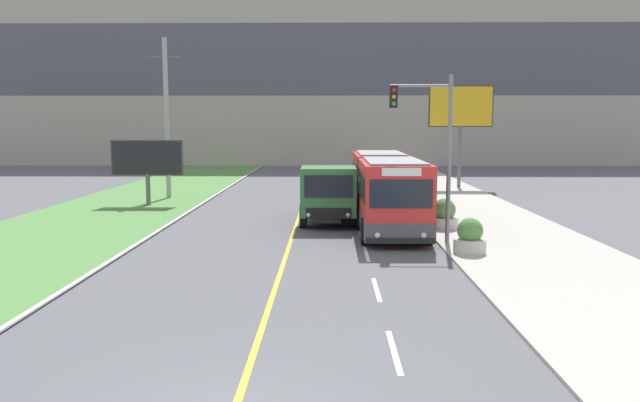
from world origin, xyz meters
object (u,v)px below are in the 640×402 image
traffic_light_mast (432,138)px  planter_round_near (470,238)px  billboard_small (147,160)px  planter_round_third (427,201)px  utility_pole_far (167,118)px  city_bus (386,190)px  billboard_large (461,111)px  dump_truck (328,195)px  planter_round_second (444,215)px

traffic_light_mast → planter_round_near: bearing=-63.2°
planter_round_near → traffic_light_mast: bearing=116.8°
billboard_small → planter_round_near: bearing=-41.1°
planter_round_near → planter_round_third: 9.97m
utility_pole_far → planter_round_near: (14.39, -16.16, -4.15)m
city_bus → traffic_light_mast: size_ratio=1.95×
traffic_light_mast → billboard_large: 21.01m
planter_round_third → city_bus: bearing=-125.1°
dump_truck → billboard_large: (9.01, 15.64, 4.01)m
city_bus → billboard_small: billboard_small is taller
dump_truck → planter_round_second: bearing=-19.1°
planter_round_near → planter_round_third: (0.09, 9.97, 0.04)m
planter_round_second → planter_round_third: bearing=89.4°
dump_truck → planter_round_near: (4.80, -6.66, -0.70)m
city_bus → planter_round_second: bearing=-35.2°
billboard_small → planter_round_third: 15.10m
planter_round_near → planter_round_second: 4.99m
planter_round_near → utility_pole_far: bearing=131.7°
billboard_small → planter_round_second: billboard_small is taller
dump_truck → billboard_small: (-9.83, 6.08, 1.20)m
planter_round_near → billboard_large: bearing=79.3°
billboard_small → billboard_large: bearing=26.9°
billboard_small → planter_round_third: billboard_small is taller
dump_truck → traffic_light_mast: (3.79, -4.66, 2.62)m
dump_truck → planter_round_second: dump_truck is taller
utility_pole_far → planter_round_third: utility_pole_far is taller
city_bus → planter_round_near: size_ratio=9.91×
traffic_light_mast → billboard_large: size_ratio=0.88×
dump_truck → billboard_large: bearing=60.0°
billboard_large → planter_round_third: 13.82m
dump_truck → planter_round_third: 5.94m
billboard_large → planter_round_second: (-4.18, -17.32, -4.69)m
utility_pole_far → billboard_large: (18.60, 6.14, 0.56)m
city_bus → planter_round_near: 7.05m
planter_round_second → planter_round_third: planter_round_third is taller
dump_truck → planter_round_third: dump_truck is taller
city_bus → dump_truck: bearing=178.8°
utility_pole_far → planter_round_third: bearing=-23.1°
planter_round_third → billboard_small: bearing=169.3°
city_bus → planter_round_second: 2.97m
planter_round_second → dump_truck: bearing=160.9°
city_bus → billboard_small: bearing=153.6°
city_bus → billboard_large: (6.48, 15.69, 3.78)m
billboard_small → traffic_light_mast: bearing=-38.3°
dump_truck → billboard_small: size_ratio=1.68×
utility_pole_far → city_bus: bearing=-38.2°
utility_pole_far → planter_round_second: bearing=-37.8°
utility_pole_far → traffic_light_mast: (13.38, -14.16, -0.83)m
billboard_large → planter_round_near: 23.18m
planter_round_third → traffic_light_mast: bearing=-97.9°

